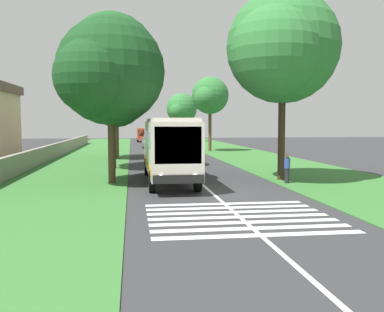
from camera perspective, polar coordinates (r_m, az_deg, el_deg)
ground at (r=22.61m, az=2.36°, el=-4.58°), size 160.00×160.00×0.00m
grass_verge_left at (r=37.39m, az=-14.29°, el=-1.16°), size 120.00×8.00×0.04m
grass_verge_right at (r=39.08m, az=10.35°, el=-0.86°), size 120.00×8.00×0.04m
centre_line at (r=37.36m, az=-1.69°, el=-1.05°), size 110.00×0.16×0.01m
coach_bus at (r=26.04m, az=-3.05°, el=1.34°), size 11.16×2.62×3.73m
zebra_crossing at (r=16.66m, az=6.14°, el=-7.81°), size 5.85×6.80×0.01m
trailing_car_0 at (r=45.49m, az=-0.29°, el=0.74°), size 4.30×1.78×1.43m
trailing_car_1 at (r=52.95m, az=-1.82°, el=1.24°), size 4.30×1.78×1.43m
trailing_car_2 at (r=62.39m, az=-5.61°, el=1.69°), size 4.30×1.78×1.43m
trailing_car_3 at (r=70.69m, az=-3.27°, el=2.01°), size 4.30×1.78×1.43m
trailing_minibus_0 at (r=82.29m, az=-6.37°, el=2.92°), size 6.00×2.14×2.53m
roadside_tree_left_0 at (r=34.43m, az=-10.61°, el=11.99°), size 8.06×6.79×11.68m
roadside_tree_left_1 at (r=25.87m, az=-10.86°, el=10.39°), size 7.26×6.17×9.47m
roadside_tree_left_2 at (r=44.02m, az=-10.01°, el=7.15°), size 7.35×5.86×8.76m
roadside_tree_right_0 at (r=27.47m, az=11.19°, el=13.25°), size 8.41×6.90×11.35m
roadside_tree_right_1 at (r=54.35m, az=2.21°, el=7.65°), size 5.56×4.52×9.04m
roadside_tree_right_2 at (r=82.90m, az=-1.42°, el=6.02°), size 6.74×5.69×8.95m
utility_pole at (r=36.43m, az=-10.03°, el=4.62°), size 0.24×1.40×7.12m
roadside_wall at (r=42.77m, az=-18.08°, el=0.38°), size 70.00×0.40×1.37m
pedestrian at (r=25.86m, az=12.17°, el=-1.53°), size 0.34×0.34×1.69m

